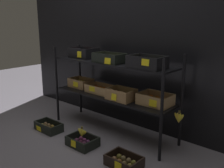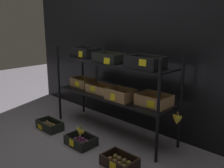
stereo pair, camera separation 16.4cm
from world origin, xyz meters
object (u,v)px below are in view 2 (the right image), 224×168
(crate_ground_plum, at_px, (81,142))
(crate_ground_kiwi, at_px, (50,126))
(display_rack, at_px, (113,79))
(banana_bunch_loose, at_px, (80,132))
(crate_ground_center_kiwi, at_px, (119,162))

(crate_ground_plum, bearing_deg, crate_ground_kiwi, -179.17)
(display_rack, xyz_separation_m, crate_ground_plum, (-0.02, -0.50, -0.64))
(display_rack, relative_size, crate_ground_plum, 5.37)
(display_rack, bearing_deg, crate_ground_plum, -92.70)
(crate_ground_kiwi, height_order, banana_bunch_loose, banana_bunch_loose)
(crate_ground_kiwi, distance_m, crate_ground_plum, 0.62)
(crate_ground_center_kiwi, distance_m, banana_bunch_loose, 0.62)
(crate_ground_plum, relative_size, banana_bunch_loose, 2.22)
(crate_ground_kiwi, height_order, crate_ground_center_kiwi, crate_ground_kiwi)
(crate_ground_plum, distance_m, crate_ground_center_kiwi, 0.61)
(crate_ground_plum, height_order, banana_bunch_loose, banana_bunch_loose)
(display_rack, height_order, crate_ground_kiwi, display_rack)
(display_rack, distance_m, crate_ground_kiwi, 1.04)
(banana_bunch_loose, bearing_deg, crate_ground_center_kiwi, -1.30)
(crate_ground_kiwi, relative_size, crate_ground_plum, 1.11)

